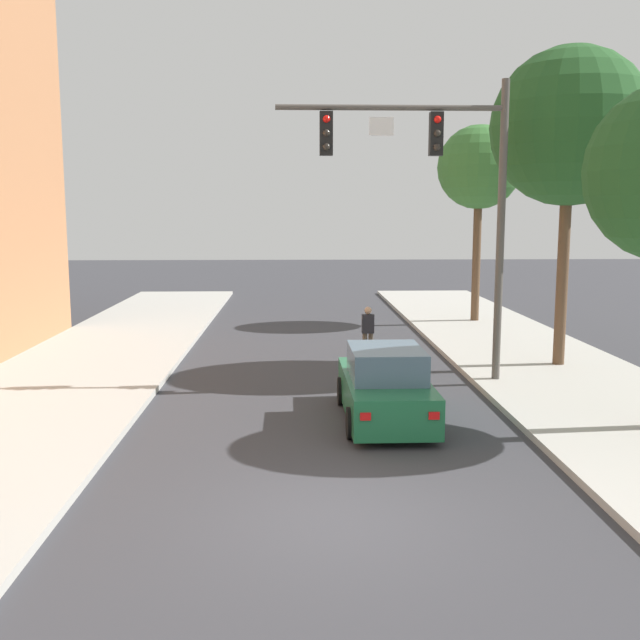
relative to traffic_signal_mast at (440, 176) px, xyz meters
The scene contains 6 objects.
ground_plane 10.27m from the traffic_signal_mast, 110.05° to the right, with size 120.00×120.00×0.00m, color #38383D.
traffic_signal_mast is the anchor object (origin of this frame).
car_lead_green 5.85m from the traffic_signal_mast, 117.85° to the right, with size 1.86×4.25×1.60m.
pedestrian_crossing_road 5.58m from the traffic_signal_mast, 114.41° to the left, with size 0.36×0.22×1.64m.
street_tree_second 4.50m from the traffic_signal_mast, 24.78° to the left, with size 4.28×4.28×8.71m.
street_tree_third 11.06m from the traffic_signal_mast, 70.87° to the left, with size 3.25×3.25×7.66m.
Camera 1 is at (-0.60, -10.01, 4.38)m, focal length 40.91 mm.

